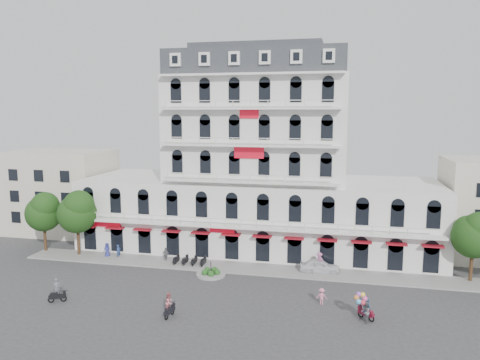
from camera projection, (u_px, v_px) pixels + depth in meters
name	position (u px, v px, depth m)	size (l,w,h in m)	color
ground	(224.00, 299.00, 44.31)	(120.00, 120.00, 0.00)	#38383A
sidewalk	(244.00, 268.00, 53.00)	(53.00, 4.00, 0.16)	gray
main_building	(258.00, 172.00, 60.27)	(45.00, 15.00, 25.80)	silver
flank_building_west	(61.00, 191.00, 69.19)	(14.00, 10.00, 12.00)	beige
traffic_island	(211.00, 273.00, 50.72)	(3.20, 3.20, 1.60)	gray
parked_scooter_row	(190.00, 265.00, 54.17)	(4.40, 1.80, 1.10)	black
tree_west_outer	(44.00, 211.00, 58.74)	(4.50, 4.48, 7.76)	#382314
tree_west_inner	(77.00, 211.00, 57.14)	(4.76, 4.76, 8.25)	#382314
tree_east_inner	(474.00, 234.00, 48.07)	(4.40, 4.37, 7.57)	#382314
parked_car	(320.00, 266.00, 51.57)	(1.77, 4.40, 1.50)	white
rider_west	(57.00, 291.00, 43.54)	(1.59, 0.96, 2.33)	black
rider_southwest	(169.00, 304.00, 40.33)	(0.78, 1.70, 2.25)	black
rider_east	(366.00, 309.00, 39.91)	(1.39, 1.22, 1.98)	maroon
rider_center	(319.00, 262.00, 51.51)	(1.42, 1.29, 2.35)	black
pedestrian_left	(107.00, 250.00, 57.03)	(0.89, 0.58, 1.82)	navy
pedestrian_mid	(166.00, 255.00, 55.41)	(1.00, 0.42, 1.71)	slate
pedestrian_right	(322.00, 296.00, 43.05)	(1.00, 0.58, 1.55)	pink
pedestrian_far	(118.00, 251.00, 56.72)	(0.62, 0.41, 1.69)	navy
balloon_vendor	(364.00, 308.00, 39.33)	(1.41, 1.34, 2.45)	slate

